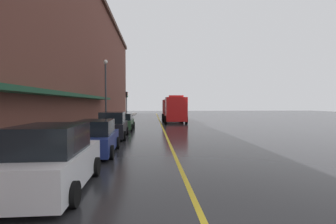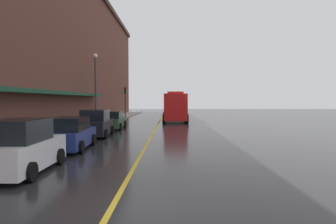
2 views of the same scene
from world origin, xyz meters
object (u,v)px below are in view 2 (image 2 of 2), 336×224
(street_lamp_left, at_px, (96,81))
(parked_car_2, at_px, (96,124))
(parked_car_1, at_px, (70,134))
(parking_meter_1, at_px, (43,129))
(parked_car_0, at_px, (20,148))
(traffic_light_near, at_px, (125,96))
(parked_car_3, at_px, (113,120))
(fire_truck, at_px, (175,107))

(street_lamp_left, bearing_deg, parked_car_2, -76.01)
(parked_car_1, xyz_separation_m, parked_car_2, (-0.07, 5.73, 0.09))
(parking_meter_1, bearing_deg, parked_car_2, 75.77)
(parked_car_0, relative_size, traffic_light_near, 0.99)
(parked_car_2, distance_m, street_lamp_left, 9.06)
(parked_car_3, bearing_deg, traffic_light_near, 4.12)
(parked_car_3, relative_size, street_lamp_left, 0.66)
(parked_car_2, bearing_deg, fire_truck, -22.42)
(parked_car_1, height_order, fire_truck, fire_truck)
(traffic_light_near, bearing_deg, parked_car_0, -87.71)
(traffic_light_near, bearing_deg, parked_car_2, -86.61)
(traffic_light_near, bearing_deg, parked_car_1, -87.15)
(parked_car_3, xyz_separation_m, fire_truck, (5.72, 9.79, 0.94))
(parked_car_1, height_order, parking_meter_1, parked_car_1)
(street_lamp_left, distance_m, traffic_light_near, 14.88)
(parked_car_0, relative_size, street_lamp_left, 0.61)
(parked_car_2, bearing_deg, parked_car_3, -2.73)
(parked_car_0, height_order, fire_truck, fire_truck)
(parked_car_2, xyz_separation_m, street_lamp_left, (-2.02, 8.10, 3.52))
(fire_truck, relative_size, traffic_light_near, 2.01)
(parked_car_2, relative_size, traffic_light_near, 1.03)
(street_lamp_left, bearing_deg, parked_car_1, -81.41)
(parking_meter_1, relative_size, street_lamp_left, 0.19)
(parked_car_3, relative_size, parking_meter_1, 3.46)
(parked_car_0, relative_size, fire_truck, 0.49)
(parked_car_2, height_order, parked_car_3, parked_car_2)
(parked_car_3, bearing_deg, parking_meter_1, 171.83)
(parked_car_1, relative_size, fire_truck, 0.52)
(fire_truck, distance_m, street_lamp_left, 11.13)
(street_lamp_left, height_order, traffic_light_near, street_lamp_left)
(parked_car_0, distance_m, parking_meter_1, 5.47)
(parked_car_2, distance_m, parked_car_3, 5.75)
(parked_car_1, relative_size, parked_car_3, 0.97)
(parked_car_0, xyz_separation_m, traffic_light_near, (-1.35, 33.78, 2.27))
(street_lamp_left, relative_size, traffic_light_near, 1.61)
(parked_car_0, relative_size, parking_meter_1, 3.20)
(parked_car_1, bearing_deg, traffic_light_near, 0.77)
(parked_car_1, distance_m, street_lamp_left, 14.44)
(parked_car_1, height_order, parked_car_2, parked_car_2)
(street_lamp_left, bearing_deg, fire_truck, 43.58)
(parked_car_3, distance_m, traffic_light_near, 17.38)
(parked_car_0, distance_m, parked_car_3, 16.62)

